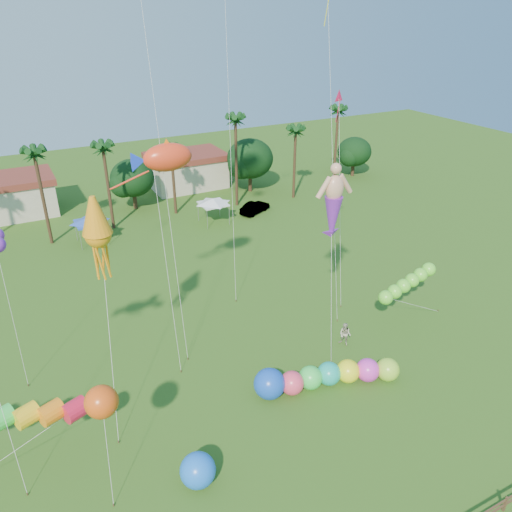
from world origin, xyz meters
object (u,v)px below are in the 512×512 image
spectator_b (345,334)px  blue_ball (198,470)px  caterpillar_inflatable (322,377)px  car_b (255,207)px

spectator_b → blue_ball: 15.87m
caterpillar_inflatable → blue_ball: caterpillar_inflatable is taller
car_b → caterpillar_inflatable: (-10.77, -30.32, 0.16)m
spectator_b → blue_ball: bearing=-96.2°
caterpillar_inflatable → blue_ball: (-10.30, -3.26, 0.10)m
spectator_b → caterpillar_inflatable: size_ratio=0.19×
car_b → caterpillar_inflatable: caterpillar_inflatable is taller
caterpillar_inflatable → blue_ball: size_ratio=5.19×
spectator_b → blue_ball: blue_ball is taller
caterpillar_inflatable → car_b: bearing=85.6°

